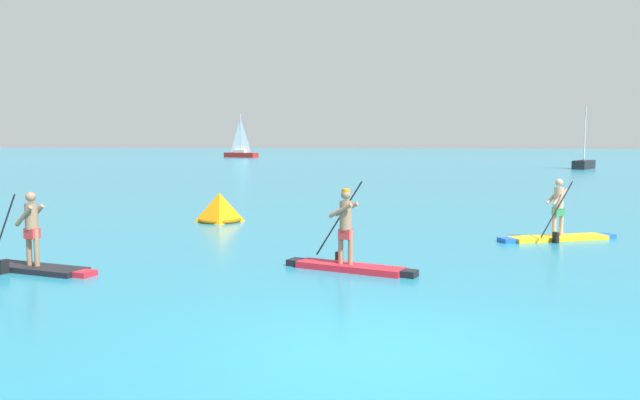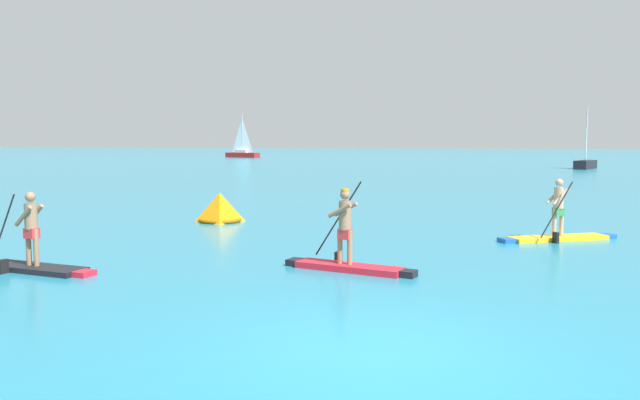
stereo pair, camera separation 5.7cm
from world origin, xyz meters
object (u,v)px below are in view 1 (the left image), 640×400
race_marker_buoy (220,209)px  sailboat_right_horizon (584,160)px  paddleboarder_near_left (32,256)px  paddleboarder_mid_center (348,253)px  paddleboarder_far_right (558,229)px  sailboat_left_horizon (241,152)px

race_marker_buoy → sailboat_right_horizon: (20.63, 45.90, 0.43)m
paddleboarder_near_left → paddleboarder_mid_center: size_ratio=1.06×
paddleboarder_near_left → paddleboarder_mid_center: paddleboarder_mid_center is taller
paddleboarder_far_right → paddleboarder_near_left: bearing=3.8°
paddleboarder_near_left → race_marker_buoy: (0.96, 8.58, 0.10)m
paddleboarder_near_left → sailboat_right_horizon: sailboat_right_horizon is taller
paddleboarder_mid_center → sailboat_left_horizon: sailboat_left_horizon is taller
race_marker_buoy → sailboat_right_horizon: 50.32m
paddleboarder_far_right → sailboat_left_horizon: size_ratio=0.47×
race_marker_buoy → sailboat_left_horizon: bearing=108.2°
paddleboarder_far_right → sailboat_left_horizon: bearing=-91.8°
paddleboarder_far_right → sailboat_right_horizon: size_ratio=0.55×
paddleboarder_near_left → sailboat_right_horizon: bearing=-100.9°
paddleboarder_mid_center → sailboat_left_horizon: 92.54m
paddleboarder_far_right → sailboat_right_horizon: 48.86m
paddleboarder_near_left → sailboat_right_horizon: size_ratio=0.51×
sailboat_left_horizon → sailboat_right_horizon: sailboat_left_horizon is taller
paddleboarder_mid_center → race_marker_buoy: 9.08m
race_marker_buoy → paddleboarder_mid_center: bearing=-52.1°
paddleboarder_near_left → paddleboarder_mid_center: (6.53, 1.41, 0.04)m
race_marker_buoy → sailboat_left_horizon: (-26.24, 79.73, 0.51)m
paddleboarder_mid_center → sailboat_right_horizon: sailboat_right_horizon is taller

